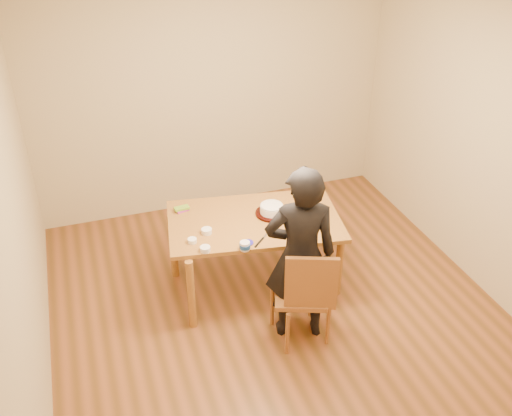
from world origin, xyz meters
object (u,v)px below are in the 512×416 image
object	(u,v)px
cake_plate	(272,213)
dining_chair	(301,293)
dining_table	(254,221)
person	(300,256)
cake	(272,209)

from	to	relation	value
cake_plate	dining_chair	bearing A→B (deg)	-92.09
dining_table	cake_plate	world-z (taller)	cake_plate
dining_table	dining_chair	size ratio (longest dim) A/B	3.65
person	cake_plate	bearing A→B (deg)	-76.82
cake	person	xyz separation A→B (m)	(-0.03, -0.76, 0.00)
dining_table	cake	size ratio (longest dim) A/B	7.28
dining_table	cake	bearing A→B (deg)	18.84
dining_chair	cake_plate	size ratio (longest dim) A/B	1.44
person	cake	bearing A→B (deg)	-76.82
dining_table	dining_chair	bearing A→B (deg)	-69.77
dining_table	dining_chair	distance (m)	0.84
dining_chair	person	distance (m)	0.36
cake	person	world-z (taller)	person
dining_table	cake_plate	size ratio (longest dim) A/B	5.23
cake_plate	cake	world-z (taller)	cake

